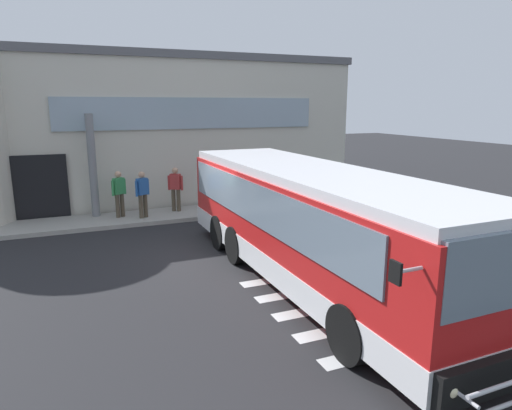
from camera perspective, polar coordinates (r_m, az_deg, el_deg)
The scene contains 9 objects.
ground_plane at distance 12.86m, azimuth -4.86°, elevation -6.20°, with size 80.00×90.00×0.02m, color #232326.
bay_paint_stripes at distance 10.21m, azimuth 13.81°, elevation -11.57°, with size 4.40×3.96×0.01m.
terminal_building at distance 23.35m, azimuth -15.50°, elevation 9.52°, with size 18.09×13.80×6.16m.
boarding_curb at distance 17.30m, azimuth -9.80°, elevation -1.15°, with size 20.29×2.00×0.15m, color #9E9B93.
entry_support_column at distance 17.16m, azimuth -19.97°, elevation 4.67°, with size 0.28×0.28×3.68m, color slate.
bus_main_foreground at distance 10.56m, azimuth 7.12°, elevation -2.82°, with size 3.03×10.69×2.70m.
passenger_near_column at distance 16.86m, azimuth -16.94°, elevation 1.62°, with size 0.52×0.38×1.68m.
passenger_by_doorway at distance 16.54m, azimuth -14.17°, elevation 1.58°, with size 0.52×0.38×1.68m.
passenger_at_curb_edge at distance 17.35m, azimuth -10.12°, elevation 2.38°, with size 0.52×0.49×1.68m.
Camera 1 is at (-3.70, -11.61, 4.11)m, focal length 31.61 mm.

